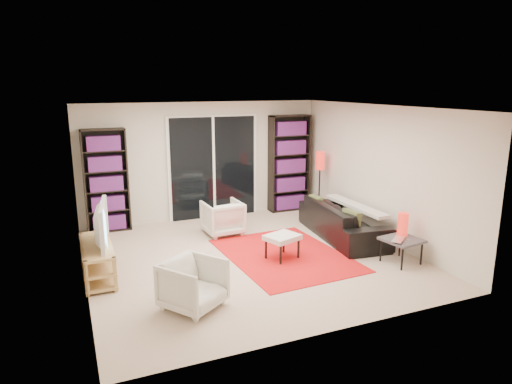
# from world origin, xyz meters

# --- Properties ---
(floor) EXTENTS (5.00, 5.00, 0.00)m
(floor) POSITION_xyz_m (0.00, 0.00, 0.00)
(floor) COLOR #C5AE97
(floor) RESTS_ON ground
(wall_back) EXTENTS (5.00, 0.02, 2.40)m
(wall_back) POSITION_xyz_m (0.00, 2.50, 1.20)
(wall_back) COLOR beige
(wall_back) RESTS_ON ground
(wall_front) EXTENTS (5.00, 0.02, 2.40)m
(wall_front) POSITION_xyz_m (0.00, -2.50, 1.20)
(wall_front) COLOR beige
(wall_front) RESTS_ON ground
(wall_left) EXTENTS (0.02, 5.00, 2.40)m
(wall_left) POSITION_xyz_m (-2.50, 0.00, 1.20)
(wall_left) COLOR beige
(wall_left) RESTS_ON ground
(wall_right) EXTENTS (0.02, 5.00, 2.40)m
(wall_right) POSITION_xyz_m (2.50, 0.00, 1.20)
(wall_right) COLOR beige
(wall_right) RESTS_ON ground
(ceiling) EXTENTS (5.00, 5.00, 0.02)m
(ceiling) POSITION_xyz_m (0.00, 0.00, 2.40)
(ceiling) COLOR white
(ceiling) RESTS_ON wall_back
(sliding_door) EXTENTS (1.92, 0.08, 2.16)m
(sliding_door) POSITION_xyz_m (0.20, 2.46, 1.05)
(sliding_door) COLOR white
(sliding_door) RESTS_ON ground
(bookshelf_left) EXTENTS (0.80, 0.30, 1.95)m
(bookshelf_left) POSITION_xyz_m (-1.95, 2.33, 0.98)
(bookshelf_left) COLOR black
(bookshelf_left) RESTS_ON ground
(bookshelf_right) EXTENTS (0.90, 0.30, 2.10)m
(bookshelf_right) POSITION_xyz_m (1.90, 2.33, 1.05)
(bookshelf_right) COLOR black
(bookshelf_right) RESTS_ON ground
(tv_stand) EXTENTS (0.42, 1.31, 0.50)m
(tv_stand) POSITION_xyz_m (-2.32, 0.13, 0.26)
(tv_stand) COLOR #D6B468
(tv_stand) RESTS_ON floor
(tv) EXTENTS (0.28, 1.05, 0.60)m
(tv) POSITION_xyz_m (-2.30, 0.13, 0.80)
(tv) COLOR black
(tv) RESTS_ON tv_stand
(rug) EXTENTS (1.90, 2.50, 0.01)m
(rug) POSITION_xyz_m (0.57, -0.16, 0.01)
(rug) COLOR red
(rug) RESTS_ON floor
(sofa) EXTENTS (1.09, 2.26, 0.64)m
(sofa) POSITION_xyz_m (1.96, 0.28, 0.32)
(sofa) COLOR black
(sofa) RESTS_ON floor
(armchair_back) EXTENTS (0.71, 0.72, 0.63)m
(armchair_back) POSITION_xyz_m (-0.01, 1.29, 0.32)
(armchair_back) COLOR silver
(armchair_back) RESTS_ON floor
(armchair_front) EXTENTS (0.94, 0.95, 0.62)m
(armchair_front) POSITION_xyz_m (-1.29, -1.33, 0.31)
(armchair_front) COLOR silver
(armchair_front) RESTS_ON floor
(ottoman) EXTENTS (0.62, 0.56, 0.40)m
(ottoman) POSITION_xyz_m (0.47, -0.27, 0.34)
(ottoman) COLOR silver
(ottoman) RESTS_ON floor
(side_table) EXTENTS (0.61, 0.61, 0.40)m
(side_table) POSITION_xyz_m (2.10, -1.16, 0.36)
(side_table) COLOR #45454A
(side_table) RESTS_ON floor
(laptop) EXTENTS (0.43, 0.41, 0.03)m
(laptop) POSITION_xyz_m (2.02, -1.25, 0.41)
(laptop) COLOR silver
(laptop) RESTS_ON side_table
(table_lamp) EXTENTS (0.16, 0.16, 0.37)m
(table_lamp) POSITION_xyz_m (2.21, -1.03, 0.58)
(table_lamp) COLOR red
(table_lamp) RESTS_ON side_table
(floor_lamp) EXTENTS (0.21, 0.21, 1.39)m
(floor_lamp) POSITION_xyz_m (2.26, 1.62, 1.06)
(floor_lamp) COLOR black
(floor_lamp) RESTS_ON floor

